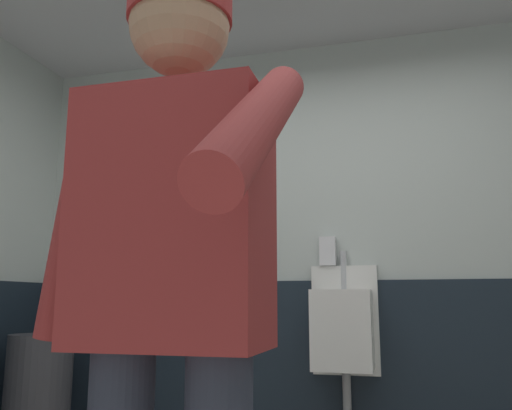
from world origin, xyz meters
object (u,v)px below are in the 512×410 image
urinal_solo (343,329)px  soap_dispenser (327,251)px  person (171,266)px  trash_bin (38,397)px

urinal_solo → soap_dispenser: (-0.10, 0.12, 0.46)m
person → trash_bin: bearing=132.8°
urinal_solo → person: bearing=-93.9°
urinal_solo → trash_bin: bearing=-169.4°
person → trash_bin: (-1.65, 1.78, -0.64)m
trash_bin → soap_dispenser: soap_dispenser is taller
trash_bin → soap_dispenser: 1.96m
person → trash_bin: size_ratio=2.30×
urinal_solo → soap_dispenser: soap_dispenser is taller
urinal_solo → trash_bin: urinal_solo is taller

